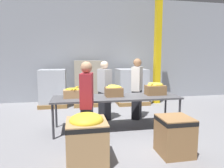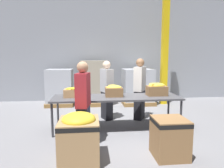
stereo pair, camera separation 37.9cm
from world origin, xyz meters
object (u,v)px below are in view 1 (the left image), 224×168
(volunteer_0, at_px, (137,89))
(support_pillar, at_px, (158,49))
(banana_box_0, at_px, (73,93))
(donation_bin_1, at_px, (175,134))
(volunteer_1, at_px, (87,105))
(pallet_stack_1, at_px, (131,86))
(pallet_stack_2, at_px, (88,83))
(sorting_table, at_px, (117,98))
(pallet_stack_0, at_px, (53,88))
(banana_box_2, at_px, (155,89))
(donation_bin_0, at_px, (87,137))
(volunteer_2, at_px, (104,91))
(banana_box_1, at_px, (114,91))

(volunteer_0, xyz_separation_m, support_pillar, (1.32, 1.73, 1.18))
(banana_box_0, xyz_separation_m, support_pillar, (3.05, 2.40, 1.10))
(donation_bin_1, bearing_deg, volunteer_1, 157.06)
(pallet_stack_1, relative_size, pallet_stack_2, 0.81)
(sorting_table, xyz_separation_m, volunteer_1, (-0.74, -0.81, 0.07))
(pallet_stack_1, distance_m, pallet_stack_2, 1.59)
(volunteer_0, height_order, pallet_stack_0, volunteer_0)
(banana_box_2, bearing_deg, sorting_table, -177.51)
(banana_box_2, height_order, pallet_stack_1, pallet_stack_1)
(donation_bin_0, bearing_deg, pallet_stack_0, 102.61)
(volunteer_0, distance_m, volunteer_1, 2.12)
(volunteer_2, bearing_deg, pallet_stack_1, 123.84)
(sorting_table, bearing_deg, banana_box_1, 139.82)
(banana_box_0, height_order, volunteer_2, volunteer_2)
(banana_box_0, relative_size, donation_bin_1, 0.59)
(banana_box_2, xyz_separation_m, pallet_stack_2, (-1.45, 2.62, -0.15))
(sorting_table, bearing_deg, banana_box_2, 2.49)
(banana_box_1, xyz_separation_m, donation_bin_1, (0.78, -1.48, -0.55))
(volunteer_0, relative_size, support_pillar, 0.41)
(sorting_table, height_order, pallet_stack_0, pallet_stack_0)
(banana_box_0, height_order, banana_box_2, banana_box_2)
(volunteer_0, bearing_deg, pallet_stack_2, -117.95)
(pallet_stack_1, height_order, pallet_stack_2, pallet_stack_2)
(volunteer_0, xyz_separation_m, donation_bin_0, (-1.51, -2.15, -0.39))
(volunteer_1, bearing_deg, banana_box_0, 26.78)
(banana_box_1, bearing_deg, donation_bin_1, -62.13)
(volunteer_1, relative_size, pallet_stack_2, 1.02)
(banana_box_0, bearing_deg, volunteer_0, 21.09)
(support_pillar, bearing_deg, volunteer_0, -127.24)
(sorting_table, distance_m, banana_box_1, 0.20)
(banana_box_1, bearing_deg, pallet_stack_2, 99.19)
(banana_box_0, relative_size, pallet_stack_1, 0.31)
(donation_bin_1, bearing_deg, banana_box_1, 117.87)
(sorting_table, height_order, volunteer_1, volunteer_1)
(volunteer_1, height_order, pallet_stack_0, volunteer_1)
(sorting_table, height_order, banana_box_1, banana_box_1)
(banana_box_2, distance_m, donation_bin_0, 2.35)
(banana_box_0, xyz_separation_m, donation_bin_0, (0.22, -1.48, -0.47))
(banana_box_0, distance_m, banana_box_2, 1.98)
(banana_box_2, height_order, pallet_stack_0, pallet_stack_0)
(volunteer_0, bearing_deg, banana_box_0, -38.69)
(volunteer_0, bearing_deg, donation_bin_1, 30.15)
(banana_box_0, bearing_deg, pallet_stack_0, 104.94)
(pallet_stack_0, height_order, pallet_stack_2, pallet_stack_2)
(volunteer_2, relative_size, donation_bin_0, 1.95)
(volunteer_1, xyz_separation_m, donation_bin_0, (-0.05, -0.62, -0.37))
(sorting_table, distance_m, volunteer_1, 1.10)
(sorting_table, xyz_separation_m, support_pillar, (2.04, 2.45, 1.27))
(donation_bin_1, bearing_deg, volunteer_0, 89.93)
(donation_bin_1, xyz_separation_m, pallet_stack_2, (-1.20, 4.09, 0.42))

